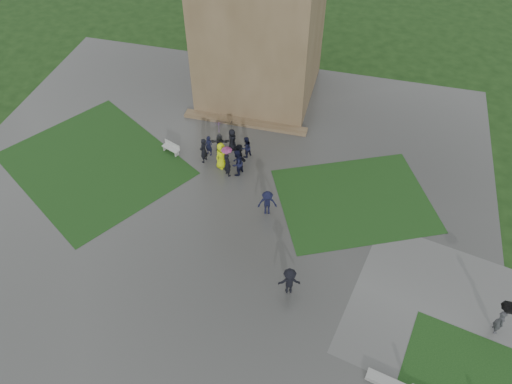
% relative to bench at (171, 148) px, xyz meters
% --- Properties ---
extents(ground, '(120.00, 120.00, 0.00)m').
position_rel_bench_xyz_m(ground, '(3.97, -6.39, -0.41)').
color(ground, black).
extents(plaza, '(34.00, 34.00, 0.02)m').
position_rel_bench_xyz_m(plaza, '(3.97, -4.39, -0.40)').
color(plaza, '#363634').
rests_on(plaza, ground).
extents(lawn_inset_left, '(14.10, 13.46, 0.01)m').
position_rel_bench_xyz_m(lawn_inset_left, '(-4.53, -2.39, -0.38)').
color(lawn_inset_left, '#143311').
rests_on(lawn_inset_left, plaza).
extents(lawn_inset_right, '(11.12, 10.15, 0.01)m').
position_rel_bench_xyz_m(lawn_inset_right, '(12.47, -1.39, -0.38)').
color(lawn_inset_right, '#143311').
rests_on(lawn_inset_right, plaza).
extents(tower_plinth, '(9.00, 0.80, 0.22)m').
position_rel_bench_xyz_m(tower_plinth, '(3.97, 4.21, -0.28)').
color(tower_plinth, brown).
rests_on(tower_plinth, plaza).
extents(bench, '(1.36, 0.86, 0.76)m').
position_rel_bench_xyz_m(bench, '(0.00, 0.00, 0.00)').
color(bench, '#A7A8A3').
rests_on(bench, plaza).
extents(visitor_cluster, '(3.25, 3.31, 2.45)m').
position_rel_bench_xyz_m(visitor_cluster, '(3.94, 0.16, 0.69)').
color(visitor_cluster, black).
rests_on(visitor_cluster, plaza).
extents(pedestrian_mid, '(1.25, 0.87, 1.75)m').
position_rel_bench_xyz_m(pedestrian_mid, '(7.52, -3.73, 0.49)').
color(pedestrian_mid, black).
rests_on(pedestrian_mid, plaza).
extents(pedestrian_near, '(1.27, 0.89, 1.78)m').
position_rel_bench_xyz_m(pedestrian_near, '(9.89, -8.75, 0.50)').
color(pedestrian_near, black).
rests_on(pedestrian_near, plaza).
extents(pedestrian_path, '(0.72, 0.72, 2.29)m').
position_rel_bench_xyz_m(pedestrian_path, '(20.14, -8.43, 0.96)').
color(pedestrian_path, '#3A3A3E').
rests_on(pedestrian_path, path).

